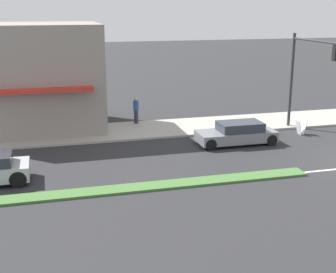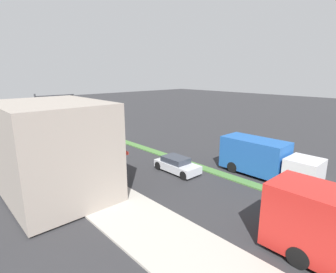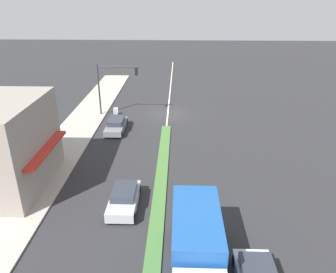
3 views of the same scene
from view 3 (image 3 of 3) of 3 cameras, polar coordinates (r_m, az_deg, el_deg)
The scene contains 9 objects.
ground_plane at distance 21.52m, azimuth -1.74°, elevation -12.58°, with size 160.00×160.00×0.00m, color #2B2B2D.
sidewalk_right at distance 23.40m, azimuth -24.90°, elevation -11.62°, with size 4.00×73.00×0.12m, color #A8A399.
lane_marking_center at distance 37.53m, azimuth -0.04°, elevation 3.99°, with size 0.16×60.00×0.01m, color beige.
traffic_signal_main at distance 36.57m, azimuth -9.84°, elevation 9.49°, with size 4.59×0.34×5.60m.
pedestrian at distance 30.60m, azimuth -20.70°, elevation -0.42°, with size 0.34×0.34×1.64m.
warning_aframe_sign at distance 37.40m, azimuth -9.11°, elevation 4.29°, with size 0.45×0.53×0.84m.
delivery_truck at distance 16.67m, azimuth 5.06°, elevation -19.00°, with size 2.44×7.50×2.87m.
suv_grey at distance 33.17m, azimuth -9.02°, elevation 2.00°, with size 1.74×4.26×1.21m.
sedan_silver at distance 21.60m, azimuth -7.65°, elevation -10.63°, with size 1.76×3.91×1.27m.
Camera 3 is at (-1.22, 35.26, 12.80)m, focal length 35.00 mm.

